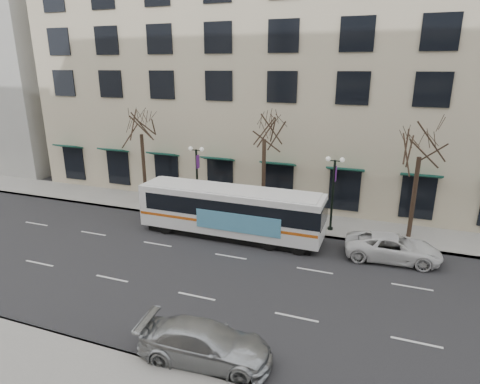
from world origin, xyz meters
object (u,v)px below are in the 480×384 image
at_px(tree_far_mid, 264,126).
at_px(lamp_post_left, 197,177).
at_px(tree_far_left, 140,122).
at_px(city_bus, 231,211).
at_px(lamp_post_right, 333,190).
at_px(tree_far_right, 421,142).
at_px(silver_car, 205,343).
at_px(white_pickup, 393,248).

height_order(tree_far_mid, lamp_post_left, tree_far_mid).
height_order(tree_far_left, city_bus, tree_far_left).
distance_m(lamp_post_right, city_bus, 6.89).
bearing_deg(tree_far_right, lamp_post_left, -177.71).
height_order(tree_far_right, lamp_post_right, tree_far_right).
bearing_deg(tree_far_left, silver_car, -50.61).
bearing_deg(tree_far_mid, city_bus, -105.93).
relative_size(tree_far_left, lamp_post_left, 1.60).
distance_m(tree_far_left, lamp_post_left, 6.29).
xyz_separation_m(tree_far_right, lamp_post_right, (-4.99, -0.60, -3.48)).
relative_size(tree_far_mid, silver_car, 1.65).
distance_m(tree_far_right, lamp_post_left, 15.40).
relative_size(tree_far_right, lamp_post_right, 1.55).
relative_size(tree_far_left, silver_car, 1.61).
xyz_separation_m(tree_far_left, white_pickup, (18.98, -3.55, -5.95)).
relative_size(lamp_post_left, silver_car, 1.01).
relative_size(tree_far_left, white_pickup, 1.55).
distance_m(city_bus, silver_car, 11.86).
xyz_separation_m(lamp_post_left, city_bus, (3.94, -3.07, -1.14)).
height_order(lamp_post_left, city_bus, lamp_post_left).
bearing_deg(silver_car, lamp_post_left, 21.89).
height_order(lamp_post_left, silver_car, lamp_post_left).
height_order(tree_far_mid, silver_car, tree_far_mid).
height_order(tree_far_left, tree_far_right, tree_far_left).
relative_size(lamp_post_left, city_bus, 0.43).
bearing_deg(white_pickup, tree_far_right, -19.58).
height_order(tree_far_left, lamp_post_left, tree_far_left).
distance_m(tree_far_left, lamp_post_right, 15.48).
bearing_deg(tree_far_mid, tree_far_left, -180.00).
bearing_deg(tree_far_mid, lamp_post_right, -6.83).
bearing_deg(white_pickup, tree_far_left, 75.86).
relative_size(tree_far_left, tree_far_mid, 0.98).
relative_size(tree_far_right, city_bus, 0.66).
bearing_deg(tree_far_mid, tree_far_right, -0.00).
bearing_deg(silver_car, lamp_post_right, -15.61).
xyz_separation_m(lamp_post_right, silver_car, (-2.69, -14.40, -2.19)).
height_order(tree_far_left, white_pickup, tree_far_left).
height_order(lamp_post_left, white_pickup, lamp_post_left).
relative_size(tree_far_mid, lamp_post_left, 1.64).
bearing_deg(tree_far_right, silver_car, -117.13).
height_order(city_bus, silver_car, city_bus).
relative_size(tree_far_right, white_pickup, 1.50).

